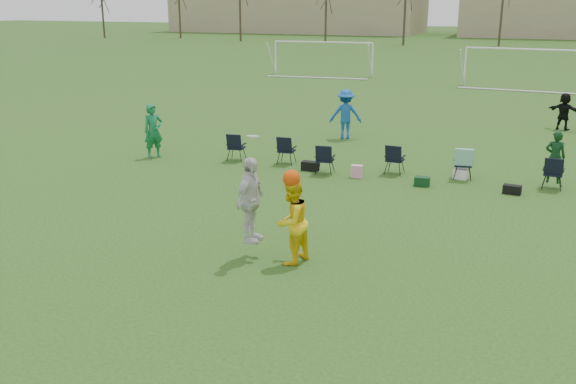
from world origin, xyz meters
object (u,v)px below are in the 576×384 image
at_px(fielder_black, 564,111).
at_px(goal_left, 323,49).
at_px(center_contest, 273,211).
at_px(goal_mid, 525,57).
at_px(fielder_blue, 346,114).
at_px(fielder_green_near, 153,131).

relative_size(fielder_black, goal_left, 0.21).
bearing_deg(goal_left, center_contest, -78.47).
xyz_separation_m(fielder_black, goal_mid, (-2.10, 13.91, 1.13)).
xyz_separation_m(fielder_blue, goal_left, (-7.89, 21.07, 0.94)).
bearing_deg(fielder_green_near, center_contest, -99.03).
relative_size(fielder_green_near, goal_mid, 0.26).
bearing_deg(center_contest, goal_mid, 82.87).
distance_m(fielder_blue, fielder_black, 9.70).
bearing_deg(center_contest, fielder_black, 71.22).
xyz_separation_m(fielder_black, goal_left, (-16.10, 15.91, 1.13)).
xyz_separation_m(fielder_green_near, fielder_blue, (5.39, 5.56, 0.04)).
bearing_deg(fielder_green_near, goal_left, 39.87).
height_order(fielder_black, goal_mid, goal_mid).
relative_size(fielder_green_near, fielder_blue, 0.96).
relative_size(fielder_green_near, center_contest, 0.69).
distance_m(fielder_black, goal_mid, 14.11).
bearing_deg(center_contest, goal_left, 106.53).
xyz_separation_m(fielder_green_near, goal_left, (-2.50, 26.62, 0.97)).
bearing_deg(fielder_blue, goal_mid, -126.31).
xyz_separation_m(fielder_green_near, fielder_black, (13.61, 10.72, -0.16)).
height_order(fielder_green_near, goal_left, goal_left).
distance_m(fielder_green_near, center_contest, 10.39).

